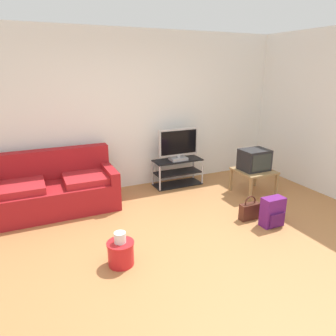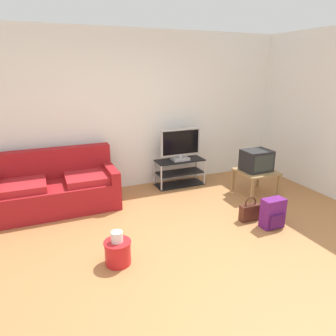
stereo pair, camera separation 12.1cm
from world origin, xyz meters
TOP-DOWN VIEW (x-y plane):
  - ground_plane at (0.00, 0.00)m, footprint 9.00×9.80m
  - wall_back at (0.00, 2.45)m, footprint 9.00×0.10m
  - wall_right at (3.05, 0.84)m, footprint 0.10×3.60m
  - couch at (-1.24, 1.94)m, footprint 1.80×0.87m
  - tv_stand at (0.92, 2.10)m, footprint 0.89×0.37m
  - flat_tv at (0.92, 2.08)m, footprint 0.75×0.22m
  - side_table at (1.91, 1.17)m, footprint 0.60×0.60m
  - crt_tv at (1.91, 1.19)m, footprint 0.46×0.38m
  - backpack at (1.40, 0.14)m, footprint 0.31×0.24m
  - handbag at (1.24, 0.42)m, footprint 0.29×0.11m
  - cleaning_bucket at (-0.74, 0.14)m, footprint 0.30×0.30m

SIDE VIEW (x-z plane):
  - ground_plane at x=0.00m, z-range -0.02..0.00m
  - handbag at x=1.24m, z-range -0.05..0.31m
  - cleaning_bucket at x=-0.74m, z-range -0.03..0.36m
  - backpack at x=1.40m, z-range 0.00..0.41m
  - tv_stand at x=0.92m, z-range 0.00..0.48m
  - couch at x=-1.24m, z-range -0.12..0.76m
  - side_table at x=1.91m, z-range 0.16..0.59m
  - crt_tv at x=1.91m, z-range 0.43..0.78m
  - flat_tv at x=0.92m, z-range 0.48..1.05m
  - wall_back at x=0.00m, z-range 0.00..2.70m
  - wall_right at x=3.05m, z-range 0.00..2.70m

